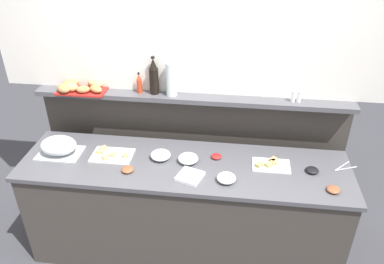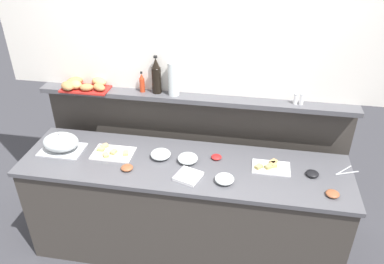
% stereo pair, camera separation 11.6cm
% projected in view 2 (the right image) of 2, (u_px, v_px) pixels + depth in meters
% --- Properties ---
extents(ground_plane, '(12.00, 12.00, 0.00)m').
position_uv_depth(ground_plane, '(196.00, 202.00, 3.89)').
color(ground_plane, '#38383D').
extents(buffet_counter, '(2.53, 0.68, 0.90)m').
position_uv_depth(buffet_counter, '(184.00, 208.00, 3.15)').
color(buffet_counter, '#3D3833').
rests_on(buffet_counter, ground_plane).
extents(back_ledge_unit, '(2.62, 0.22, 1.27)m').
position_uv_depth(back_ledge_unit, '(195.00, 152.00, 3.47)').
color(back_ledge_unit, '#3D3833').
rests_on(back_ledge_unit, ground_plane).
extents(upper_wall_panel, '(3.22, 0.08, 1.33)m').
position_uv_depth(upper_wall_panel, '(196.00, 10.00, 2.84)').
color(upper_wall_panel, white).
rests_on(upper_wall_panel, back_ledge_unit).
extents(sandwich_platter_side, '(0.32, 0.22, 0.04)m').
position_uv_depth(sandwich_platter_side, '(112.00, 153.00, 3.03)').
color(sandwich_platter_side, white).
rests_on(sandwich_platter_side, buffet_counter).
extents(sandwich_platter_rear, '(0.28, 0.18, 0.04)m').
position_uv_depth(sandwich_platter_rear, '(270.00, 167.00, 2.87)').
color(sandwich_platter_rear, white).
rests_on(sandwich_platter_rear, buffet_counter).
extents(serving_cloche, '(0.34, 0.24, 0.17)m').
position_uv_depth(serving_cloche, '(61.00, 143.00, 3.04)').
color(serving_cloche, '#B7BABF').
rests_on(serving_cloche, buffet_counter).
extents(glass_bowl_large, '(0.16, 0.16, 0.06)m').
position_uv_depth(glass_bowl_large, '(188.00, 159.00, 2.93)').
color(glass_bowl_large, silver).
rests_on(glass_bowl_large, buffet_counter).
extents(glass_bowl_medium, '(0.14, 0.14, 0.06)m').
position_uv_depth(glass_bowl_medium, '(224.00, 179.00, 2.72)').
color(glass_bowl_medium, silver).
rests_on(glass_bowl_medium, buffet_counter).
extents(glass_bowl_small, '(0.16, 0.16, 0.06)m').
position_uv_depth(glass_bowl_small, '(161.00, 154.00, 2.98)').
color(glass_bowl_small, silver).
rests_on(glass_bowl_small, buffet_counter).
extents(condiment_bowl_red, '(0.09, 0.09, 0.03)m').
position_uv_depth(condiment_bowl_red, '(333.00, 194.00, 2.60)').
color(condiment_bowl_red, brown).
rests_on(condiment_bowl_red, buffet_counter).
extents(condiment_bowl_dark, '(0.09, 0.09, 0.03)m').
position_uv_depth(condiment_bowl_dark, '(127.00, 168.00, 2.85)').
color(condiment_bowl_dark, brown).
rests_on(condiment_bowl_dark, buffet_counter).
extents(condiment_bowl_teal, '(0.08, 0.08, 0.03)m').
position_uv_depth(condiment_bowl_teal, '(216.00, 157.00, 2.97)').
color(condiment_bowl_teal, red).
rests_on(condiment_bowl_teal, buffet_counter).
extents(condiment_bowl_cream, '(0.09, 0.09, 0.03)m').
position_uv_depth(condiment_bowl_cream, '(312.00, 174.00, 2.79)').
color(condiment_bowl_cream, black).
rests_on(condiment_bowl_cream, buffet_counter).
extents(serving_tongs, '(0.18, 0.14, 0.01)m').
position_uv_depth(serving_tongs, '(345.00, 172.00, 2.82)').
color(serving_tongs, '#B7BABF').
rests_on(serving_tongs, buffet_counter).
extents(napkin_stack, '(0.22, 0.22, 0.02)m').
position_uv_depth(napkin_stack, '(188.00, 176.00, 2.77)').
color(napkin_stack, white).
rests_on(napkin_stack, buffet_counter).
extents(hot_sauce_bottle, '(0.04, 0.04, 0.18)m').
position_uv_depth(hot_sauce_bottle, '(142.00, 83.00, 3.13)').
color(hot_sauce_bottle, red).
rests_on(hot_sauce_bottle, back_ledge_unit).
extents(wine_bottle_dark, '(0.08, 0.08, 0.32)m').
position_uv_depth(wine_bottle_dark, '(156.00, 76.00, 3.08)').
color(wine_bottle_dark, black).
rests_on(wine_bottle_dark, back_ledge_unit).
extents(salt_shaker, '(0.03, 0.03, 0.09)m').
position_uv_depth(salt_shaker, '(296.00, 99.00, 2.96)').
color(salt_shaker, white).
rests_on(salt_shaker, back_ledge_unit).
extents(pepper_shaker, '(0.03, 0.03, 0.09)m').
position_uv_depth(pepper_shaker, '(302.00, 99.00, 2.95)').
color(pepper_shaker, white).
rests_on(pepper_shaker, back_ledge_unit).
extents(bread_basket, '(0.42, 0.30, 0.08)m').
position_uv_depth(bread_basket, '(82.00, 85.00, 3.20)').
color(bread_basket, '#B2231E').
rests_on(bread_basket, back_ledge_unit).
extents(water_carafe, '(0.09, 0.09, 0.28)m').
position_uv_depth(water_carafe, '(174.00, 79.00, 3.05)').
color(water_carafe, silver).
rests_on(water_carafe, back_ledge_unit).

